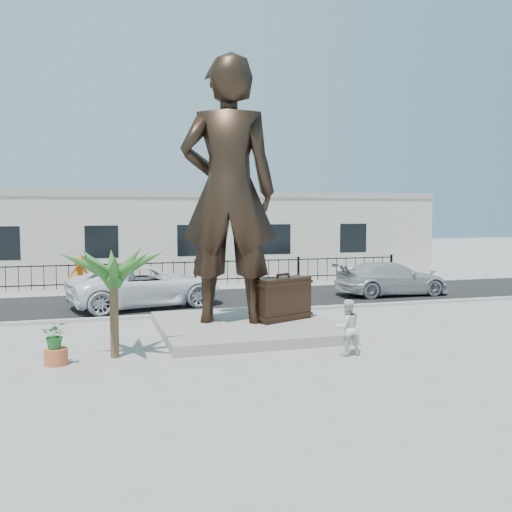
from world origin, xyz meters
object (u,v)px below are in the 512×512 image
(car_white, at_px, (145,286))
(tourist, at_px, (347,327))
(statue, at_px, (228,191))
(suitcase, at_px, (283,299))

(car_white, bearing_deg, tourist, -167.28)
(statue, distance_m, tourist, 5.67)
(car_white, bearing_deg, statue, -171.19)
(tourist, distance_m, car_white, 9.94)
(suitcase, xyz_separation_m, car_white, (-3.75, 5.45, -0.14))
(statue, bearing_deg, suitcase, -172.14)
(suitcase, bearing_deg, car_white, 101.62)
(suitcase, bearing_deg, tourist, -104.22)
(statue, xyz_separation_m, car_white, (-2.06, 5.19, -3.50))
(suitcase, height_order, tourist, suitcase)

